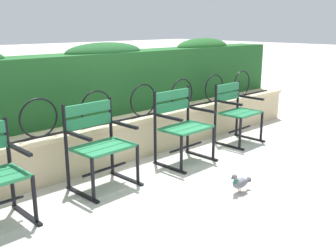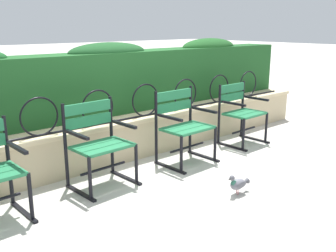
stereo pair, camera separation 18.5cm
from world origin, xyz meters
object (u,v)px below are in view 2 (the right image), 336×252
park_chair_centre_left (98,142)px  park_chair_centre_right (183,124)px  park_chair_rightmost (240,111)px  pigeon_far_side (238,184)px

park_chair_centre_left → park_chair_centre_right: size_ratio=0.99×
park_chair_centre_right → park_chair_centre_left: bearing=177.1°
park_chair_centre_right → park_chair_rightmost: (1.15, 0.05, -0.02)m
park_chair_rightmost → pigeon_far_side: size_ratio=2.93×
park_chair_centre_right → park_chair_rightmost: park_chair_centre_right is taller
park_chair_centre_right → pigeon_far_side: (-0.24, -1.07, -0.36)m
park_chair_centre_left → pigeon_far_side: park_chair_centre_left is taller
park_chair_centre_left → park_chair_rightmost: size_ratio=1.05×
park_chair_centre_left → park_chair_centre_right: (1.15, -0.06, 0.00)m
park_chair_rightmost → park_chair_centre_left: bearing=179.7°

